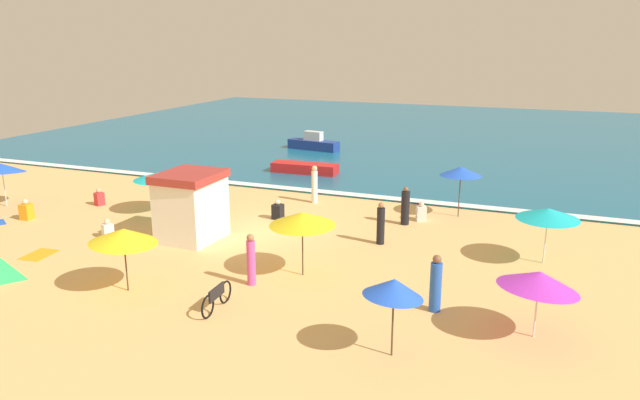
# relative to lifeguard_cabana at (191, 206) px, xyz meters

# --- Properties ---
(ground_plane) EXTENTS (60.00, 60.00, 0.00)m
(ground_plane) POSITION_rel_lifeguard_cabana_xyz_m (2.23, 2.52, -1.41)
(ground_plane) COLOR #E5B26B
(ocean_water) EXTENTS (60.00, 44.00, 0.10)m
(ocean_water) POSITION_rel_lifeguard_cabana_xyz_m (2.23, 30.52, -1.36)
(ocean_water) COLOR #196084
(ocean_water) RESTS_ON ground_plane
(wave_breaker_foam) EXTENTS (57.00, 0.70, 0.01)m
(wave_breaker_foam) POSITION_rel_lifeguard_cabana_xyz_m (2.23, 8.82, -1.30)
(wave_breaker_foam) COLOR white
(wave_breaker_foam) RESTS_ON ocean_water
(lifeguard_cabana) EXTENTS (2.22, 2.60, 2.77)m
(lifeguard_cabana) POSITION_rel_lifeguard_cabana_xyz_m (0.00, 0.00, 0.00)
(lifeguard_cabana) COLOR white
(lifeguard_cabana) RESTS_ON ground_plane
(beach_umbrella_0) EXTENTS (2.80, 2.80, 2.08)m
(beach_umbrella_0) POSITION_rel_lifeguard_cabana_xyz_m (13.32, 2.40, 0.46)
(beach_umbrella_0) COLOR silver
(beach_umbrella_0) RESTS_ON ground_plane
(beach_umbrella_1) EXTENTS (2.39, 2.40, 2.34)m
(beach_umbrella_1) POSITION_rel_lifeguard_cabana_xyz_m (9.51, 7.19, 0.71)
(beach_umbrella_1) COLOR #4C3823
(beach_umbrella_1) RESTS_ON ground_plane
(beach_umbrella_2) EXTENTS (2.85, 2.84, 2.17)m
(beach_umbrella_2) POSITION_rel_lifeguard_cabana_xyz_m (0.92, -5.15, 0.45)
(beach_umbrella_2) COLOR #4C3823
(beach_umbrella_2) RESTS_ON ground_plane
(beach_umbrella_3) EXTENTS (2.83, 2.82, 1.94)m
(beach_umbrella_3) POSITION_rel_lifeguard_cabana_xyz_m (-3.50, 2.68, 0.35)
(beach_umbrella_3) COLOR #4C3823
(beach_umbrella_3) RESTS_ON ground_plane
(beach_umbrella_5) EXTENTS (3.09, 3.09, 2.03)m
(beach_umbrella_5) POSITION_rel_lifeguard_cabana_xyz_m (13.26, -3.59, 0.26)
(beach_umbrella_5) COLOR silver
(beach_umbrella_5) RESTS_ON ground_plane
(beach_umbrella_6) EXTENTS (3.03, 3.04, 2.23)m
(beach_umbrella_6) POSITION_rel_lifeguard_cabana_xyz_m (-11.14, 0.85, 0.48)
(beach_umbrella_6) COLOR silver
(beach_umbrella_6) RESTS_ON ground_plane
(beach_umbrella_7) EXTENTS (2.52, 2.53, 2.27)m
(beach_umbrella_7) POSITION_rel_lifeguard_cabana_xyz_m (5.65, -1.86, 0.62)
(beach_umbrella_7) COLOR #4C3823
(beach_umbrella_7) RESTS_ON ground_plane
(beach_umbrella_8) EXTENTS (2.21, 2.22, 2.19)m
(beach_umbrella_8) POSITION_rel_lifeguard_cabana_xyz_m (9.91, -5.98, 0.47)
(beach_umbrella_8) COLOR #4C3823
(beach_umbrella_8) RESTS_ON ground_plane
(parked_bicycle) EXTENTS (0.15, 1.82, 0.76)m
(parked_bicycle) POSITION_rel_lifeguard_cabana_xyz_m (4.33, -5.29, -1.02)
(parked_bicycle) COLOR black
(parked_bicycle) RESTS_ON ground_plane
(beachgoer_0) EXTENTS (0.32, 0.32, 1.76)m
(beachgoer_0) POSITION_rel_lifeguard_cabana_xyz_m (4.40, -3.23, -0.55)
(beachgoer_0) COLOR #D84CA5
(beachgoer_0) RESTS_ON ground_plane
(beachgoer_2) EXTENTS (0.40, 0.40, 1.87)m
(beachgoer_2) POSITION_rel_lifeguard_cabana_xyz_m (2.50, 6.97, -0.48)
(beachgoer_2) COLOR white
(beachgoer_2) RESTS_ON ground_plane
(beachgoer_3) EXTENTS (0.47, 0.47, 0.90)m
(beachgoer_3) POSITION_rel_lifeguard_cabana_xyz_m (2.01, 3.79, -1.03)
(beachgoer_3) COLOR black
(beachgoer_3) RESTS_ON ground_plane
(beachgoer_4) EXTENTS (0.37, 0.37, 1.69)m
(beachgoer_4) POSITION_rel_lifeguard_cabana_xyz_m (7.52, 5.12, -0.62)
(beachgoer_4) COLOR black
(beachgoer_4) RESTS_ON ground_plane
(beachgoer_5) EXTENTS (0.39, 0.39, 1.69)m
(beachgoer_5) POSITION_rel_lifeguard_cabana_xyz_m (-3.79, 4.96, -0.58)
(beachgoer_5) COLOR orange
(beachgoer_5) RESTS_ON ground_plane
(beachgoer_6) EXTENTS (0.49, 0.49, 0.85)m
(beachgoer_6) POSITION_rel_lifeguard_cabana_xyz_m (-7.08, 2.67, -1.04)
(beachgoer_6) COLOR red
(beachgoer_6) RESTS_ON ground_plane
(beachgoer_7) EXTENTS (0.48, 0.48, 1.77)m
(beachgoer_7) POSITION_rel_lifeguard_cabana_xyz_m (10.42, -2.97, -0.57)
(beachgoer_7) COLOR blue
(beachgoer_7) RESTS_ON ground_plane
(beachgoer_8) EXTENTS (0.39, 0.39, 1.70)m
(beachgoer_8) POSITION_rel_lifeguard_cabana_xyz_m (7.24, 2.25, -0.60)
(beachgoer_8) COLOR black
(beachgoer_8) RESTS_ON ground_plane
(beachgoer_9) EXTENTS (0.54, 0.54, 0.88)m
(beachgoer_9) POSITION_rel_lifeguard_cabana_xyz_m (8.07, 5.92, -1.03)
(beachgoer_9) COLOR white
(beachgoer_9) RESTS_ON ground_plane
(beachgoer_10) EXTENTS (0.50, 0.50, 0.94)m
(beachgoer_10) POSITION_rel_lifeguard_cabana_xyz_m (-8.46, -0.43, -1.01)
(beachgoer_10) COLOR orange
(beachgoer_10) RESTS_ON ground_plane
(beachgoer_11) EXTENTS (0.55, 0.55, 0.79)m
(beachgoer_11) POSITION_rel_lifeguard_cabana_xyz_m (-3.33, -1.11, -1.07)
(beachgoer_11) COLOR white
(beachgoer_11) RESTS_ON ground_plane
(beach_towel_1) EXTENTS (1.03, 1.38, 0.01)m
(beach_towel_1) POSITION_rel_lifeguard_cabana_xyz_m (-4.36, -3.71, -1.40)
(beach_towel_1) COLOR orange
(beach_towel_1) RESTS_ON ground_plane
(small_boat_0) EXTENTS (4.00, 1.34, 0.58)m
(small_boat_0) POSITION_rel_lifeguard_cabana_xyz_m (-0.43, 12.62, -1.02)
(small_boat_0) COLOR red
(small_boat_0) RESTS_ON ocean_water
(small_boat_1) EXTENTS (3.92, 1.53, 1.33)m
(small_boat_1) POSITION_rel_lifeguard_cabana_xyz_m (-2.84, 19.90, -0.86)
(small_boat_1) COLOR navy
(small_boat_1) RESTS_ON ocean_water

